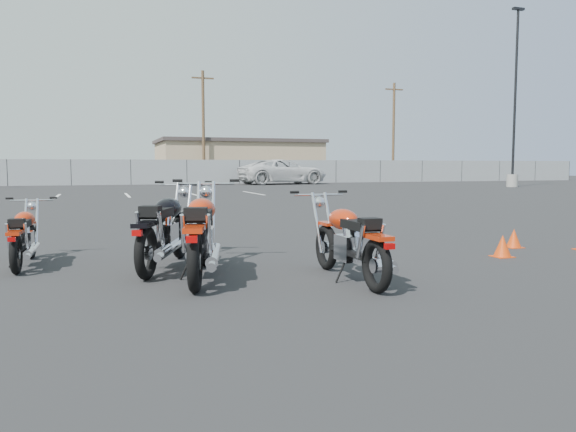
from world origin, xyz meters
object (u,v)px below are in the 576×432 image
object	(u,v)px
motorcycle_third_red	(201,234)
motorcycle_rear_red	(350,241)
motorcycle_second_black	(165,230)
motorcycle_front_red	(24,236)
white_van	(283,165)

from	to	relation	value
motorcycle_third_red	motorcycle_rear_red	size ratio (longest dim) A/B	1.14
motorcycle_second_black	motorcycle_rear_red	world-z (taller)	motorcycle_second_black
motorcycle_front_red	motorcycle_rear_red	size ratio (longest dim) A/B	0.87
motorcycle_front_red	motorcycle_third_red	bearing A→B (deg)	-36.67
motorcycle_second_black	motorcycle_rear_red	bearing A→B (deg)	-37.63
motorcycle_front_red	motorcycle_second_black	distance (m)	1.94
motorcycle_front_red	motorcycle_second_black	xyz separation A→B (m)	(1.78, -0.76, 0.11)
motorcycle_second_black	white_van	world-z (taller)	white_van
motorcycle_second_black	motorcycle_third_red	distance (m)	0.88
motorcycle_rear_red	white_van	distance (m)	35.03
motorcycle_rear_red	white_van	bearing A→B (deg)	73.01
white_van	motorcycle_second_black	bearing A→B (deg)	152.40
white_van	motorcycle_third_red	bearing A→B (deg)	153.39
motorcycle_third_red	motorcycle_rear_red	world-z (taller)	motorcycle_third_red
motorcycle_second_black	motorcycle_third_red	world-z (taller)	motorcycle_third_red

